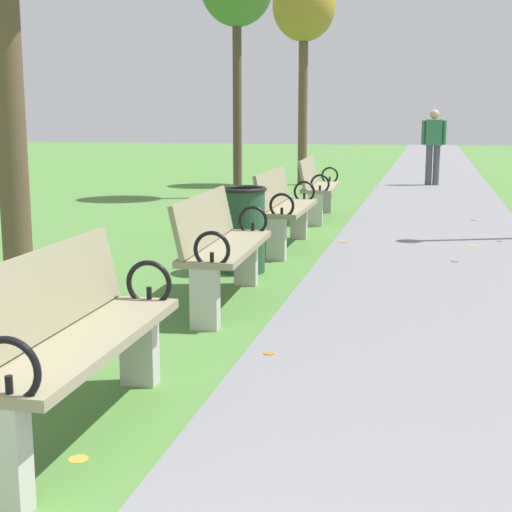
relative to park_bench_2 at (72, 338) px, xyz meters
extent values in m
cube|color=slate|center=(1.69, 15.22, -0.48)|extent=(2.38, 44.00, 0.02)
cube|color=gray|center=(0.05, 0.00, -0.01)|extent=(0.46, 1.61, 0.05)
cube|color=gray|center=(-0.14, 0.00, 0.21)|extent=(0.15, 1.60, 0.40)
cube|color=#B7B5AD|center=(0.06, -0.74, -0.26)|extent=(0.20, 0.12, 0.45)
cube|color=#B7B5AD|center=(0.04, 0.74, -0.26)|extent=(0.20, 0.12, 0.45)
torus|color=black|center=(0.12, -0.76, 0.10)|extent=(0.27, 0.03, 0.27)
cylinder|color=black|center=(0.12, -0.76, 0.02)|extent=(0.03, 0.03, 0.12)
torus|color=black|center=(0.10, 0.76, 0.10)|extent=(0.27, 0.03, 0.27)
cylinder|color=black|center=(0.10, 0.76, 0.02)|extent=(0.03, 0.03, 0.12)
cube|color=gray|center=(0.05, 2.66, -0.01)|extent=(0.50, 1.62, 0.05)
cube|color=gray|center=(-0.14, 2.65, 0.21)|extent=(0.18, 1.60, 0.40)
cube|color=#B7B5AD|center=(0.08, 1.92, -0.26)|extent=(0.20, 0.13, 0.45)
cube|color=#B7B5AD|center=(0.02, 3.40, -0.26)|extent=(0.20, 0.13, 0.45)
torus|color=black|center=(0.14, 1.90, 0.10)|extent=(0.27, 0.04, 0.27)
cylinder|color=black|center=(0.14, 1.90, 0.02)|extent=(0.03, 0.03, 0.12)
torus|color=black|center=(0.08, 3.42, 0.10)|extent=(0.27, 0.04, 0.27)
cylinder|color=black|center=(0.08, 3.42, 0.02)|extent=(0.03, 0.03, 0.12)
cube|color=gray|center=(0.05, 5.37, -0.01)|extent=(0.45, 1.60, 0.05)
cube|color=gray|center=(-0.14, 5.37, 0.21)|extent=(0.13, 1.60, 0.40)
cube|color=#B7B5AD|center=(0.06, 4.63, -0.26)|extent=(0.20, 0.12, 0.45)
cube|color=#B7B5AD|center=(0.05, 6.11, -0.26)|extent=(0.20, 0.12, 0.45)
torus|color=black|center=(0.12, 4.61, 0.10)|extent=(0.27, 0.03, 0.27)
cylinder|color=black|center=(0.12, 4.61, 0.02)|extent=(0.03, 0.03, 0.12)
torus|color=black|center=(0.11, 6.13, 0.10)|extent=(0.27, 0.03, 0.27)
cylinder|color=black|center=(0.11, 6.13, 0.02)|extent=(0.03, 0.03, 0.12)
cube|color=gray|center=(0.05, 7.99, -0.01)|extent=(0.51, 1.62, 0.05)
cube|color=gray|center=(-0.14, 7.99, 0.21)|extent=(0.19, 1.60, 0.40)
cube|color=#B7B5AD|center=(0.08, 7.25, -0.26)|extent=(0.20, 0.13, 0.45)
cube|color=#B7B5AD|center=(0.02, 8.73, -0.26)|extent=(0.20, 0.13, 0.45)
torus|color=black|center=(0.14, 7.24, 0.10)|extent=(0.27, 0.04, 0.27)
cylinder|color=black|center=(0.14, 7.24, 0.02)|extent=(0.03, 0.03, 0.12)
torus|color=black|center=(0.08, 8.76, 0.10)|extent=(0.27, 0.04, 0.27)
cylinder|color=black|center=(0.08, 8.76, 0.02)|extent=(0.03, 0.03, 0.12)
cylinder|color=brown|center=(-1.66, 2.37, 1.05)|extent=(0.24, 0.24, 3.07)
cylinder|color=#4C3D2D|center=(-1.90, 10.64, 1.19)|extent=(0.16, 0.16, 3.36)
cylinder|color=brown|center=(-1.15, 13.54, 1.19)|extent=(0.20, 0.20, 3.34)
ellipsoid|color=olive|center=(-1.15, 13.54, 3.33)|extent=(1.34, 1.34, 1.48)
cylinder|color=#4C4C56|center=(1.58, 13.92, -0.04)|extent=(0.14, 0.14, 0.85)
cylinder|color=#4C4C56|center=(1.74, 13.92, -0.04)|extent=(0.14, 0.14, 0.85)
cube|color=#33724C|center=(1.66, 13.92, 0.66)|extent=(0.35, 0.23, 0.56)
sphere|color=tan|center=(1.66, 13.92, 1.05)|extent=(0.20, 0.20, 0.20)
cylinder|color=#33724C|center=(1.44, 13.91, 0.66)|extent=(0.09, 0.09, 0.52)
cylinder|color=#33724C|center=(1.88, 13.93, 0.66)|extent=(0.09, 0.09, 0.52)
cylinder|color=#234C2D|center=(-0.15, 3.96, -0.09)|extent=(0.44, 0.44, 0.80)
torus|color=black|center=(-0.15, 3.96, 0.33)|extent=(0.48, 0.48, 0.04)
cylinder|color=#BC842D|center=(0.62, 5.87, -0.46)|extent=(0.16, 0.16, 0.00)
cylinder|color=brown|center=(-1.36, 9.52, -0.48)|extent=(0.08, 0.08, 0.00)
cylinder|color=gold|center=(2.14, 5.90, -0.46)|extent=(0.11, 0.11, 0.00)
cylinder|color=gold|center=(-0.12, 5.90, -0.48)|extent=(0.13, 0.13, 0.00)
cylinder|color=#AD6B23|center=(0.66, 1.39, -0.46)|extent=(0.08, 0.08, 0.00)
cylinder|color=brown|center=(2.25, 8.20, -0.46)|extent=(0.09, 0.09, 0.00)
cylinder|color=#BC842D|center=(0.38, 10.52, -0.48)|extent=(0.11, 0.11, 0.00)
cylinder|color=brown|center=(2.47, 6.32, -0.46)|extent=(0.08, 0.08, 0.00)
cylinder|color=brown|center=(1.91, 4.87, -0.46)|extent=(0.08, 0.08, 0.00)
cylinder|color=gold|center=(0.13, -0.25, -0.48)|extent=(0.12, 0.12, 0.00)
cylinder|color=#BC842D|center=(0.06, 10.88, -0.48)|extent=(0.08, 0.08, 0.00)
cylinder|color=#93511E|center=(-1.05, 6.71, -0.48)|extent=(0.10, 0.10, 0.00)
camera|label=1|loc=(1.63, -3.19, 1.04)|focal=53.43mm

